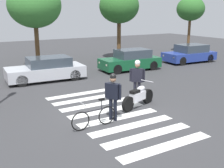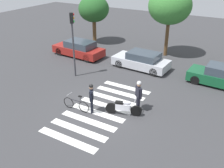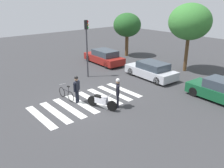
{
  "view_description": "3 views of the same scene",
  "coord_description": "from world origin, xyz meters",
  "px_view_note": "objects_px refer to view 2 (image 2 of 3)",
  "views": [
    {
      "loc": [
        -5.23,
        -8.81,
        3.91
      ],
      "look_at": [
        0.71,
        1.27,
        0.83
      ],
      "focal_mm": 44.48,
      "sensor_mm": 36.0,
      "label": 1
    },
    {
      "loc": [
        6.61,
        -10.29,
        7.73
      ],
      "look_at": [
        -0.26,
        1.62,
        0.86
      ],
      "focal_mm": 39.96,
      "sensor_mm": 36.0,
      "label": 2
    },
    {
      "loc": [
        11.4,
        -7.62,
        6.26
      ],
      "look_at": [
        0.54,
        1.6,
        0.97
      ],
      "focal_mm": 37.66,
      "sensor_mm": 36.0,
      "label": 3
    }
  ],
  "objects_px": {
    "officer_on_foot": "(92,96)",
    "traffic_light_pole": "(73,35)",
    "car_maroon_wagon": "(79,49)",
    "car_green_compact": "(221,76)",
    "leaning_bicycle": "(76,104)",
    "police_motorcycle": "(123,107)",
    "car_silver_sedan": "(142,61)",
    "officer_by_motorcycle": "(139,93)"
  },
  "relations": [
    {
      "from": "officer_on_foot",
      "to": "traffic_light_pole",
      "type": "xyz_separation_m",
      "value": [
        -3.82,
        3.48,
        2.04
      ]
    },
    {
      "from": "car_maroon_wagon",
      "to": "car_green_compact",
      "type": "height_order",
      "value": "car_green_compact"
    },
    {
      "from": "leaning_bicycle",
      "to": "car_green_compact",
      "type": "height_order",
      "value": "car_green_compact"
    },
    {
      "from": "car_maroon_wagon",
      "to": "police_motorcycle",
      "type": "bearing_deg",
      "value": -39.27
    },
    {
      "from": "car_silver_sedan",
      "to": "car_green_compact",
      "type": "bearing_deg",
      "value": -0.71
    },
    {
      "from": "officer_on_foot",
      "to": "car_silver_sedan",
      "type": "height_order",
      "value": "officer_on_foot"
    },
    {
      "from": "car_maroon_wagon",
      "to": "traffic_light_pole",
      "type": "distance_m",
      "value": 4.89
    },
    {
      "from": "officer_on_foot",
      "to": "officer_by_motorcycle",
      "type": "height_order",
      "value": "officer_by_motorcycle"
    },
    {
      "from": "police_motorcycle",
      "to": "officer_on_foot",
      "type": "distance_m",
      "value": 1.86
    },
    {
      "from": "police_motorcycle",
      "to": "car_silver_sedan",
      "type": "height_order",
      "value": "car_silver_sedan"
    },
    {
      "from": "police_motorcycle",
      "to": "officer_on_foot",
      "type": "height_order",
      "value": "officer_on_foot"
    },
    {
      "from": "police_motorcycle",
      "to": "leaning_bicycle",
      "type": "relative_size",
      "value": 1.15
    },
    {
      "from": "officer_on_foot",
      "to": "car_maroon_wagon",
      "type": "height_order",
      "value": "officer_on_foot"
    },
    {
      "from": "car_green_compact",
      "to": "officer_by_motorcycle",
      "type": "bearing_deg",
      "value": -121.8
    },
    {
      "from": "officer_by_motorcycle",
      "to": "car_silver_sedan",
      "type": "height_order",
      "value": "officer_by_motorcycle"
    },
    {
      "from": "car_silver_sedan",
      "to": "traffic_light_pole",
      "type": "xyz_separation_m",
      "value": [
        -3.62,
        -3.76,
        2.42
      ]
    },
    {
      "from": "officer_by_motorcycle",
      "to": "car_maroon_wagon",
      "type": "distance_m",
      "value": 9.99
    },
    {
      "from": "police_motorcycle",
      "to": "leaning_bicycle",
      "type": "bearing_deg",
      "value": -159.61
    },
    {
      "from": "leaning_bicycle",
      "to": "traffic_light_pole",
      "type": "distance_m",
      "value": 5.45
    },
    {
      "from": "officer_by_motorcycle",
      "to": "police_motorcycle",
      "type": "bearing_deg",
      "value": -122.09
    },
    {
      "from": "officer_by_motorcycle",
      "to": "car_silver_sedan",
      "type": "relative_size",
      "value": 0.41
    },
    {
      "from": "leaning_bicycle",
      "to": "officer_on_foot",
      "type": "bearing_deg",
      "value": 15.86
    },
    {
      "from": "leaning_bicycle",
      "to": "car_silver_sedan",
      "type": "relative_size",
      "value": 0.38
    },
    {
      "from": "officer_on_foot",
      "to": "car_green_compact",
      "type": "distance_m",
      "value": 9.14
    },
    {
      "from": "leaning_bicycle",
      "to": "officer_by_motorcycle",
      "type": "relative_size",
      "value": 0.93
    },
    {
      "from": "officer_on_foot",
      "to": "car_maroon_wagon",
      "type": "bearing_deg",
      "value": 131.11
    },
    {
      "from": "leaning_bicycle",
      "to": "car_green_compact",
      "type": "relative_size",
      "value": 0.41
    },
    {
      "from": "car_silver_sedan",
      "to": "car_green_compact",
      "type": "relative_size",
      "value": 1.07
    },
    {
      "from": "leaning_bicycle",
      "to": "car_green_compact",
      "type": "bearing_deg",
      "value": 48.53
    },
    {
      "from": "officer_on_foot",
      "to": "car_maroon_wagon",
      "type": "distance_m",
      "value": 9.37
    },
    {
      "from": "officer_by_motorcycle",
      "to": "car_maroon_wagon",
      "type": "height_order",
      "value": "officer_by_motorcycle"
    },
    {
      "from": "officer_by_motorcycle",
      "to": "car_maroon_wagon",
      "type": "relative_size",
      "value": 0.39
    },
    {
      "from": "police_motorcycle",
      "to": "leaning_bicycle",
      "type": "distance_m",
      "value": 2.71
    },
    {
      "from": "officer_on_foot",
      "to": "officer_by_motorcycle",
      "type": "relative_size",
      "value": 0.96
    },
    {
      "from": "officer_on_foot",
      "to": "car_silver_sedan",
      "type": "bearing_deg",
      "value": 91.59
    },
    {
      "from": "officer_by_motorcycle",
      "to": "car_maroon_wagon",
      "type": "bearing_deg",
      "value": 146.18
    },
    {
      "from": "police_motorcycle",
      "to": "traffic_light_pole",
      "type": "distance_m",
      "value": 6.66
    },
    {
      "from": "officer_on_foot",
      "to": "traffic_light_pole",
      "type": "height_order",
      "value": "traffic_light_pole"
    },
    {
      "from": "traffic_light_pole",
      "to": "officer_by_motorcycle",
      "type": "bearing_deg",
      "value": -18.4
    },
    {
      "from": "officer_on_foot",
      "to": "car_maroon_wagon",
      "type": "xyz_separation_m",
      "value": [
        -6.15,
        7.05,
        -0.35
      ]
    },
    {
      "from": "traffic_light_pole",
      "to": "police_motorcycle",
      "type": "bearing_deg",
      "value": -27.11
    },
    {
      "from": "police_motorcycle",
      "to": "car_silver_sedan",
      "type": "bearing_deg",
      "value": 105.64
    }
  ]
}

